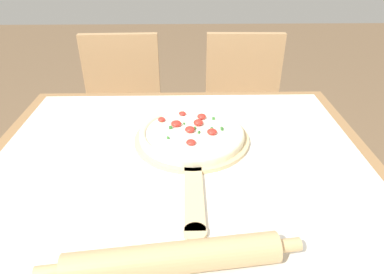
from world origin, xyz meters
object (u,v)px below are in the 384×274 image
(chair_left, at_px, (123,112))
(rolling_pin, at_px, (173,258))
(pizza_peel, at_px, (192,144))
(chair_right, at_px, (243,111))
(pizza, at_px, (192,133))

(chair_left, bearing_deg, rolling_pin, -77.46)
(rolling_pin, xyz_separation_m, chair_left, (-0.30, 1.15, -0.28))
(rolling_pin, distance_m, chair_left, 1.22)
(pizza_peel, xyz_separation_m, rolling_pin, (-0.04, -0.43, 0.02))
(pizza_peel, relative_size, chair_right, 0.65)
(chair_left, distance_m, chair_right, 0.61)
(pizza_peel, xyz_separation_m, chair_left, (-0.34, 0.72, -0.26))
(pizza_peel, relative_size, pizza, 1.83)
(pizza_peel, relative_size, chair_left, 0.65)
(rolling_pin, bearing_deg, pizza_peel, 84.34)
(chair_left, height_order, chair_right, same)
(chair_right, bearing_deg, rolling_pin, -103.75)
(rolling_pin, distance_m, chair_right, 1.22)
(pizza, bearing_deg, chair_right, 68.33)
(rolling_pin, xyz_separation_m, chair_right, (0.32, 1.15, -0.28))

